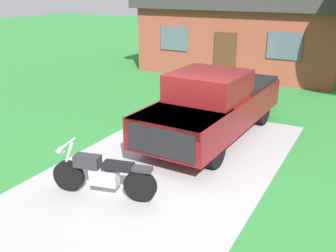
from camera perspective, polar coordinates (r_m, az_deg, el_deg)
ground_plane at (r=9.24m, az=0.10°, el=-5.70°), size 80.00×80.00×0.00m
driveway_pad at (r=9.23m, az=0.10°, el=-5.68°), size 4.70×8.33×0.01m
motorcycle at (r=7.86m, az=-9.60°, el=-6.99°), size 2.18×0.83×1.09m
pickup_truck at (r=10.73m, az=6.88°, el=3.32°), size 2.24×5.70×1.90m
neighbor_house at (r=19.76m, az=11.07°, el=13.16°), size 9.60×5.60×3.50m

